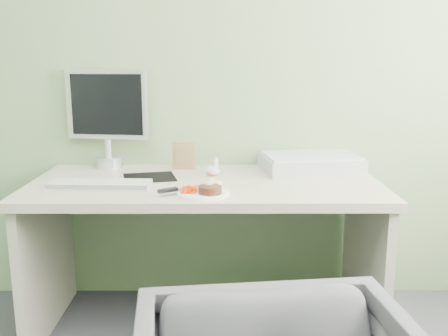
{
  "coord_description": "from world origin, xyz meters",
  "views": [
    {
      "loc": [
        0.08,
        -0.61,
        1.27
      ],
      "look_at": [
        0.09,
        1.5,
        0.82
      ],
      "focal_mm": 40.0,
      "sensor_mm": 36.0,
      "label": 1
    }
  ],
  "objects_px": {
    "scanner": "(310,164)",
    "monitor": "(107,113)",
    "desk": "(206,219)",
    "plate": "(203,193)"
  },
  "relations": [
    {
      "from": "scanner",
      "to": "monitor",
      "type": "height_order",
      "value": "monitor"
    },
    {
      "from": "desk",
      "to": "scanner",
      "type": "bearing_deg",
      "value": 22.35
    },
    {
      "from": "monitor",
      "to": "plate",
      "type": "bearing_deg",
      "value": -39.36
    },
    {
      "from": "scanner",
      "to": "monitor",
      "type": "distance_m",
      "value": 1.06
    },
    {
      "from": "scanner",
      "to": "monitor",
      "type": "bearing_deg",
      "value": 165.26
    },
    {
      "from": "desk",
      "to": "monitor",
      "type": "height_order",
      "value": "monitor"
    },
    {
      "from": "desk",
      "to": "monitor",
      "type": "relative_size",
      "value": 3.19
    },
    {
      "from": "desk",
      "to": "plate",
      "type": "height_order",
      "value": "plate"
    },
    {
      "from": "plate",
      "to": "scanner",
      "type": "relative_size",
      "value": 0.47
    },
    {
      "from": "desk",
      "to": "plate",
      "type": "xyz_separation_m",
      "value": [
        -0.0,
        -0.24,
        0.19
      ]
    }
  ]
}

